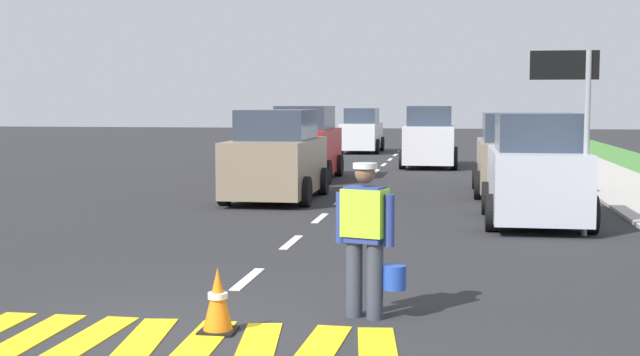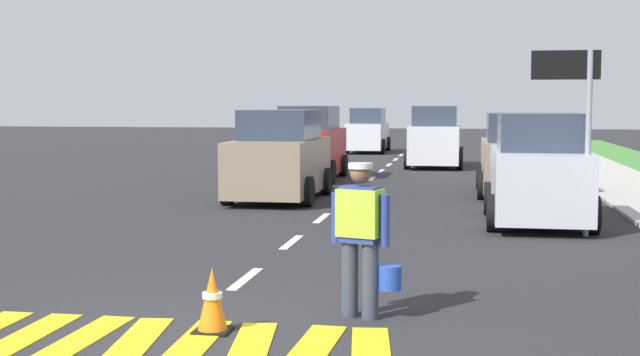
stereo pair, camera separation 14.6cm
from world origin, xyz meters
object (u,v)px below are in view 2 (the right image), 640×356
object	(u,v)px
lane_direction_sign	(575,97)
car_oncoming_third	(368,132)
car_oncoming_second	(309,145)
car_oncoming_lead	(280,158)
road_worker	(362,232)
traffic_cone_near	(212,300)
car_parked_curbside	(538,173)
car_outgoing_far	(435,139)
car_parked_far	(519,157)

from	to	relation	value
lane_direction_sign	car_oncoming_third	world-z (taller)	lane_direction_sign
car_oncoming_second	car_oncoming_third	distance (m)	14.34
lane_direction_sign	car_oncoming_lead	distance (m)	7.84
road_worker	traffic_cone_near	xyz separation A→B (m)	(-1.42, -0.82, -0.60)
car_oncoming_second	car_oncoming_third	world-z (taller)	car_oncoming_second
car_oncoming_lead	road_worker	bearing A→B (deg)	-73.13
lane_direction_sign	car_parked_curbside	xyz separation A→B (m)	(-0.48, 1.41, -1.43)
car_parked_curbside	car_oncoming_second	world-z (taller)	car_oncoming_second
car_parked_curbside	car_oncoming_lead	distance (m)	6.54
road_worker	car_oncoming_third	distance (m)	30.86
car_parked_curbside	car_outgoing_far	bearing A→B (deg)	99.85
traffic_cone_near	car_parked_curbside	xyz separation A→B (m)	(3.84, 8.53, 0.65)
road_worker	car_oncoming_second	distance (m)	16.72
car_parked_far	car_parked_curbside	xyz separation A→B (m)	(0.04, -5.27, 0.03)
car_parked_far	car_parked_curbside	world-z (taller)	car_parked_curbside
lane_direction_sign	car_oncoming_second	world-z (taller)	lane_direction_sign
road_worker	traffic_cone_near	world-z (taller)	road_worker
car_parked_curbside	car_oncoming_second	size ratio (longest dim) A/B	0.95
car_oncoming_third	car_outgoing_far	bearing A→B (deg)	-68.68
traffic_cone_near	car_oncoming_third	xyz separation A→B (m)	(-2.04, 31.49, 0.62)
traffic_cone_near	car_parked_curbside	bearing A→B (deg)	65.77
road_worker	car_oncoming_lead	world-z (taller)	car_oncoming_lead
road_worker	car_parked_far	distance (m)	13.19
car_parked_far	car_outgoing_far	size ratio (longest dim) A/B	1.07
car_parked_far	car_oncoming_lead	size ratio (longest dim) A/B	1.01
car_oncoming_lead	car_oncoming_second	world-z (taller)	car_oncoming_second
car_outgoing_far	road_worker	bearing A→B (deg)	-89.89
car_oncoming_third	car_parked_far	bearing A→B (deg)	-71.73
lane_direction_sign	car_oncoming_second	bearing A→B (deg)	122.90
traffic_cone_near	car_parked_curbside	distance (m)	9.38
car_oncoming_second	car_oncoming_third	size ratio (longest dim) A/B	0.99
car_parked_curbside	road_worker	bearing A→B (deg)	-107.45
car_parked_curbside	car_parked_far	bearing A→B (deg)	90.48
car_oncoming_lead	car_oncoming_third	distance (m)	19.78
car_parked_curbside	car_oncoming_second	distance (m)	10.50
car_parked_curbside	car_oncoming_lead	size ratio (longest dim) A/B	0.93
car_oncoming_lead	car_outgoing_far	bearing A→B (deg)	73.54
car_parked_curbside	car_oncoming_third	bearing A→B (deg)	104.37
lane_direction_sign	car_oncoming_third	xyz separation A→B (m)	(-6.36, 24.36, -1.46)
car_parked_far	car_outgoing_far	distance (m)	9.25
road_worker	car_oncoming_third	world-z (taller)	car_oncoming_third
road_worker	car_oncoming_second	xyz separation A→B (m)	(-3.58, 16.33, 0.09)
road_worker	car_oncoming_third	bearing A→B (deg)	96.44
road_worker	car_outgoing_far	xyz separation A→B (m)	(-0.04, 21.91, 0.08)
road_worker	car_parked_curbside	size ratio (longest dim) A/B	0.43
lane_direction_sign	car_outgoing_far	world-z (taller)	lane_direction_sign
traffic_cone_near	car_oncoming_lead	xyz separation A→B (m)	(-1.88, 11.71, 0.67)
car_parked_far	car_oncoming_third	size ratio (longest dim) A/B	1.01
car_parked_far	car_oncoming_second	xyz separation A→B (m)	(-5.96, 3.35, 0.07)
traffic_cone_near	car_oncoming_third	size ratio (longest dim) A/B	0.16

